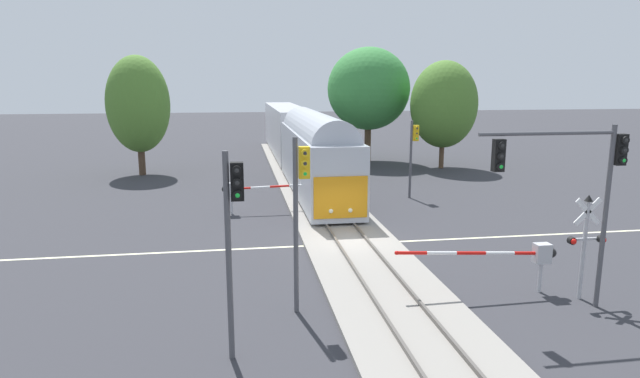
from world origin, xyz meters
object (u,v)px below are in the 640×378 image
crossing_gate_near (524,255)px  traffic_signal_far_side (413,146)px  commuter_train (298,138)px  traffic_signal_near_right (574,172)px  traffic_signal_near_left (233,223)px  pine_left_background (138,104)px  oak_far_right (444,105)px  crossing_signal_mast (586,236)px  traffic_signal_median (300,197)px  elm_centre_background (369,89)px  crossing_gate_far (244,189)px

crossing_gate_near → traffic_signal_far_side: size_ratio=1.19×
commuter_train → traffic_signal_near_right: bearing=-79.6°
crossing_gate_near → traffic_signal_near_left: (-10.09, -3.07, 2.39)m
crossing_gate_near → pine_left_background: size_ratio=0.63×
traffic_signal_far_side → oak_far_right: bearing=60.5°
commuter_train → oak_far_right: 12.77m
pine_left_background → oak_far_right: pine_left_background is taller
crossing_signal_mast → traffic_signal_median: 9.86m
crossing_gate_near → crossing_signal_mast: size_ratio=1.61×
traffic_signal_median → traffic_signal_near_right: (8.59, -1.16, 0.77)m
traffic_signal_far_side → elm_centre_background: (0.99, 16.00, 3.38)m
crossing_gate_near → elm_centre_background: bearing=86.0°
pine_left_background → crossing_gate_far: bearing=-61.2°
traffic_signal_near_left → crossing_gate_far: bearing=88.3°
crossing_gate_far → crossing_gate_near: bearing=-54.5°
traffic_signal_median → traffic_signal_far_side: (9.23, 16.34, -0.49)m
traffic_signal_far_side → traffic_signal_near_left: traffic_signal_near_left is taller
commuter_train → traffic_signal_near_left: 31.27m
crossing_gate_near → elm_centre_background: (2.22, 31.99, 5.31)m
oak_far_right → crossing_gate_far: bearing=-141.1°
pine_left_background → elm_centre_background: bearing=12.0°
crossing_signal_mast → commuter_train: bearing=102.9°
commuter_train → traffic_signal_median: traffic_signal_median is taller
commuter_train → traffic_signal_far_side: size_ratio=8.02×
traffic_signal_median → pine_left_background: (-9.48, 28.15, 1.79)m
traffic_signal_median → traffic_signal_far_side: traffic_signal_median is taller
traffic_signal_median → oak_far_right: 31.88m
crossing_gate_near → elm_centre_background: elm_centre_background is taller
traffic_signal_near_right → pine_left_background: (-18.06, 29.31, 1.02)m
traffic_signal_median → traffic_signal_near_right: bearing=-7.7°
traffic_signal_far_side → traffic_signal_median: bearing=-119.5°
traffic_signal_near_left → elm_centre_background: 37.27m
traffic_signal_near_right → elm_centre_background: elm_centre_background is taller
crossing_gate_far → traffic_signal_far_side: (10.82, 2.54, 1.95)m
oak_far_right → crossing_signal_mast: bearing=-101.9°
traffic_signal_near_left → oak_far_right: oak_far_right is taller
commuter_train → traffic_signal_median: size_ratio=6.98×
crossing_gate_near → traffic_signal_median: traffic_signal_median is taller
crossing_gate_far → pine_left_background: (-7.89, 14.35, 4.23)m
commuter_train → elm_centre_background: bearing=31.2°
traffic_signal_median → crossing_signal_mast: bearing=-2.7°
commuter_train → crossing_gate_far: commuter_train is taller
traffic_signal_far_side → pine_left_background: pine_left_background is taller
crossing_gate_far → elm_centre_background: 22.62m
traffic_signal_median → traffic_signal_near_right: 8.70m
crossing_gate_near → elm_centre_background: 32.50m
traffic_signal_median → traffic_signal_near_left: traffic_signal_median is taller
traffic_signal_near_left → elm_centre_background: elm_centre_background is taller
oak_far_right → traffic_signal_far_side: bearing=-119.5°
crossing_gate_near → traffic_signal_median: 8.37m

